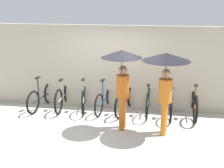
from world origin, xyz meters
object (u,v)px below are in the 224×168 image
pedestrian_center (166,70)px  parked_bicycle_1 (63,96)px  parked_bicycle_5 (148,100)px  parked_bicycle_2 (84,97)px  parked_bicycle_6 (171,102)px  parked_bicycle_7 (194,102)px  parked_bicycle_3 (105,99)px  parked_bicycle_4 (126,99)px  pedestrian_leading (122,68)px  parked_bicycle_0 (42,97)px

pedestrian_center → parked_bicycle_1: bearing=-17.9°
parked_bicycle_1 → parked_bicycle_5: 2.49m
parked_bicycle_2 → parked_bicycle_6: parked_bicycle_2 is taller
parked_bicycle_1 → parked_bicycle_7: 3.74m
parked_bicycle_7 → parked_bicycle_3: bearing=90.1°
parked_bicycle_5 → parked_bicycle_4: bearing=93.7°
parked_bicycle_4 → pedestrian_center: bearing=-129.5°
pedestrian_leading → pedestrian_center: 1.03m
pedestrian_leading → pedestrian_center: bearing=177.8°
pedestrian_leading → pedestrian_center: size_ratio=1.01×
parked_bicycle_5 → parked_bicycle_6: (0.62, -0.09, -0.01)m
parked_bicycle_1 → parked_bicycle_6: parked_bicycle_1 is taller
parked_bicycle_3 → parked_bicycle_7: bearing=-81.0°
parked_bicycle_1 → parked_bicycle_3: 1.25m
parked_bicycle_3 → pedestrian_leading: bearing=-143.9°
parked_bicycle_2 → parked_bicycle_0: bearing=84.1°
parked_bicycle_2 → pedestrian_leading: bearing=-146.2°
parked_bicycle_3 → pedestrian_leading: pedestrian_leading is taller
parked_bicycle_7 → pedestrian_leading: 2.53m
parked_bicycle_2 → parked_bicycle_5: size_ratio=0.98×
parked_bicycle_4 → pedestrian_leading: pedestrian_leading is taller
parked_bicycle_0 → parked_bicycle_7: bearing=-80.3°
parked_bicycle_6 → parked_bicycle_7: bearing=-80.8°
parked_bicycle_3 → parked_bicycle_7: 2.49m
parked_bicycle_5 → pedestrian_center: (0.43, -1.43, 1.23)m
parked_bicycle_1 → parked_bicycle_6: size_ratio=1.02×
parked_bicycle_0 → parked_bicycle_2: (1.24, 0.11, 0.02)m
parked_bicycle_0 → parked_bicycle_2: size_ratio=0.97×
parked_bicycle_0 → parked_bicycle_4: parked_bicycle_4 is taller
parked_bicycle_5 → pedestrian_leading: pedestrian_leading is taller
parked_bicycle_0 → parked_bicycle_6: (3.74, 0.01, 0.03)m
parked_bicycle_1 → pedestrian_center: 3.48m
parked_bicycle_6 → pedestrian_center: pedestrian_center is taller
pedestrian_center → parked_bicycle_4: bearing=-44.8°
parked_bicycle_3 → parked_bicycle_6: parked_bicycle_3 is taller
parked_bicycle_1 → pedestrian_center: (2.92, -1.44, 1.24)m
parked_bicycle_2 → parked_bicycle_7: same height
pedestrian_center → parked_bicycle_0: bearing=-12.2°
parked_bicycle_6 → parked_bicycle_4: bearing=87.7°
parked_bicycle_3 → pedestrian_leading: 1.88m
parked_bicycle_4 → pedestrian_leading: bearing=-165.2°
parked_bicycle_3 → parked_bicycle_1: bearing=98.6°
parked_bicycle_1 → parked_bicycle_6: 3.12m
parked_bicycle_2 → parked_bicycle_3: (0.63, -0.01, -0.03)m
parked_bicycle_0 → parked_bicycle_4: bearing=-80.0°
pedestrian_leading → parked_bicycle_6: bearing=-129.6°
parked_bicycle_5 → pedestrian_leading: size_ratio=0.85×
parked_bicycle_0 → parked_bicycle_4: (2.49, 0.07, 0.02)m
parked_bicycle_4 → parked_bicycle_7: 1.87m
parked_bicycle_5 → pedestrian_center: pedestrian_center is taller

